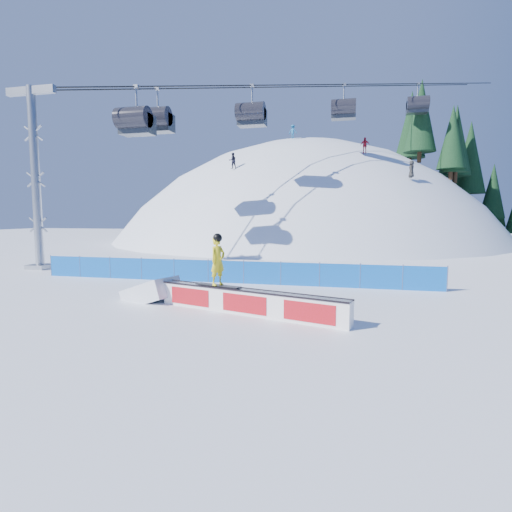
# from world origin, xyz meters

# --- Properties ---
(ground) EXTENTS (160.00, 160.00, 0.00)m
(ground) POSITION_xyz_m (0.00, 0.00, 0.00)
(ground) COLOR white
(ground) RESTS_ON ground
(snow_hill) EXTENTS (64.00, 64.00, 64.00)m
(snow_hill) POSITION_xyz_m (0.00, 42.00, -18.00)
(snow_hill) COLOR white
(snow_hill) RESTS_ON ground
(treeline) EXTENTS (23.85, 11.76, 20.35)m
(treeline) POSITION_xyz_m (24.83, 43.22, 8.92)
(treeline) COLOR #342215
(treeline) RESTS_ON ground
(safety_fence) EXTENTS (22.05, 0.05, 1.30)m
(safety_fence) POSITION_xyz_m (0.00, 4.50, 0.60)
(safety_fence) COLOR blue
(safety_fence) RESTS_ON ground
(chairlift) EXTENTS (40.80, 41.70, 22.00)m
(chairlift) POSITION_xyz_m (4.74, 27.49, 16.89)
(chairlift) COLOR #9297A0
(chairlift) RESTS_ON ground
(rail_box) EXTENTS (7.59, 2.81, 0.93)m
(rail_box) POSITION_xyz_m (2.87, -1.86, 0.46)
(rail_box) COLOR white
(rail_box) RESTS_ON ground
(snow_ramp) EXTENTS (2.69, 2.11, 1.47)m
(snow_ramp) POSITION_xyz_m (-1.78, -0.42, 0.00)
(snow_ramp) COLOR white
(snow_ramp) RESTS_ON ground
(snowboarder) EXTENTS (1.95, 0.90, 2.02)m
(snowboarder) POSITION_xyz_m (1.59, -1.46, 1.93)
(snowboarder) COLOR black
(snowboarder) RESTS_ON rail_box
(distant_skiers) EXTENTS (18.71, 10.62, 7.45)m
(distant_skiers) POSITION_xyz_m (2.45, 29.34, 10.94)
(distant_skiers) COLOR black
(distant_skiers) RESTS_ON ground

